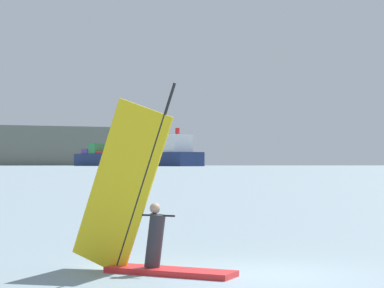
# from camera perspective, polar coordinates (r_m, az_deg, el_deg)

# --- Properties ---
(ground_plane) EXTENTS (4000.00, 4000.00, 0.00)m
(ground_plane) POSITION_cam_1_polar(r_m,az_deg,el_deg) (15.15, 5.57, -10.05)
(ground_plane) COLOR gray
(windsurfer) EXTENTS (3.42, 2.16, 4.00)m
(windsurfer) POSITION_cam_1_polar(r_m,az_deg,el_deg) (15.31, -3.44, -6.61)
(windsurfer) COLOR red
(windsurfer) RESTS_ON ground_plane
(cargo_ship) EXTENTS (127.20, 162.54, 34.93)m
(cargo_ship) POSITION_cam_1_polar(r_m,az_deg,el_deg) (725.91, -4.47, -0.97)
(cargo_ship) COLOR navy
(cargo_ship) RESTS_ON ground_plane
(distant_headland) EXTENTS (1259.88, 657.41, 51.05)m
(distant_headland) POSITION_cam_1_polar(r_m,az_deg,el_deg) (1277.46, 8.55, -0.47)
(distant_headland) COLOR #60665B
(distant_headland) RESTS_ON ground_plane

